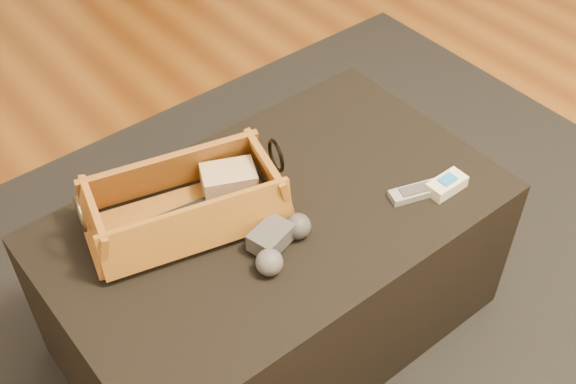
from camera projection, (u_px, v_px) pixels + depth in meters
area_rug at (289, 338)px, 1.84m from camera, size 2.60×2.00×0.01m
ottoman at (276, 272)px, 1.72m from camera, size 1.00×0.60×0.42m
tv_remote at (179, 220)px, 1.52m from camera, size 0.23×0.08×0.02m
cloth_bundle at (229, 181)px, 1.57m from camera, size 0.14×0.12×0.06m
wicker_basket at (185, 204)px, 1.52m from camera, size 0.46×0.32×0.15m
game_controller at (279, 241)px, 1.47m from camera, size 0.18×0.13×0.06m
silver_remote at (427, 189)px, 1.61m from camera, size 0.18×0.09×0.02m
cream_gadget at (447, 185)px, 1.61m from camera, size 0.09×0.05×0.03m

